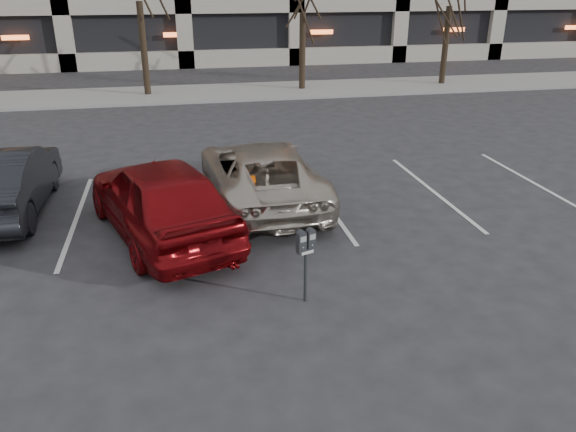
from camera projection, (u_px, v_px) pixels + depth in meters
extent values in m
plane|color=#28282B|center=(284.00, 246.00, 11.02)|extent=(140.00, 140.00, 0.00)
cube|color=gray|center=(216.00, 93.00, 25.42)|extent=(80.00, 4.00, 0.12)
cube|color=silver|center=(77.00, 217.00, 12.32)|extent=(0.10, 5.20, 0.00)
cube|color=silver|center=(205.00, 208.00, 12.83)|extent=(0.10, 5.20, 0.00)
cube|color=silver|center=(323.00, 199.00, 13.35)|extent=(0.10, 5.20, 0.00)
cube|color=silver|center=(433.00, 191.00, 13.86)|extent=(0.10, 5.20, 0.00)
cube|color=silver|center=(534.00, 183.00, 14.38)|extent=(0.10, 5.20, 0.00)
cylinder|color=black|center=(144.00, 50.00, 24.12)|extent=(0.28, 0.28, 3.97)
cylinder|color=black|center=(302.00, 53.00, 25.51)|extent=(0.28, 0.28, 3.44)
cylinder|color=black|center=(445.00, 47.00, 26.75)|extent=(0.28, 0.28, 3.65)
cylinder|color=black|center=(305.00, 276.00, 8.99)|extent=(0.06, 0.06, 0.90)
cube|color=black|center=(306.00, 250.00, 8.80)|extent=(0.32, 0.19, 0.06)
cube|color=silver|center=(308.00, 253.00, 8.77)|extent=(0.21, 0.08, 0.05)
cube|color=gray|center=(304.00, 239.00, 8.62)|extent=(0.10, 0.04, 0.09)
cube|color=gray|center=(313.00, 237.00, 8.70)|extent=(0.10, 0.04, 0.09)
imported|color=beige|center=(261.00, 173.00, 12.91)|extent=(2.55, 5.24, 1.44)
cube|color=#E34D04|center=(250.00, 155.00, 11.74)|extent=(0.10, 0.20, 0.01)
imported|color=maroon|center=(160.00, 198.00, 11.14)|extent=(3.40, 5.23, 1.66)
imported|color=black|center=(4.00, 180.00, 12.34)|extent=(1.59, 4.56, 1.50)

